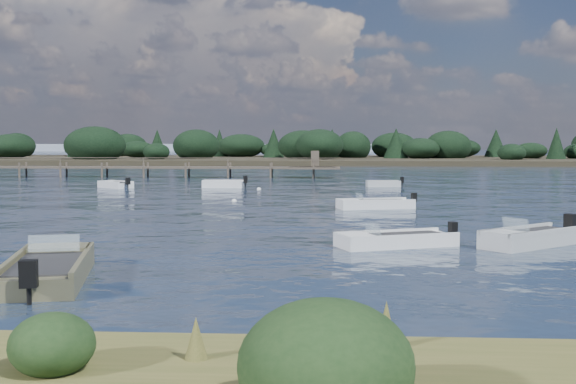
# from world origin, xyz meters

# --- Properties ---
(ground) EXTENTS (400.00, 400.00, 0.00)m
(ground) POSITION_xyz_m (0.00, 60.00, 0.00)
(ground) COLOR #152132
(ground) RESTS_ON ground
(shore_lip) EXTENTS (160.00, 0.60, 0.30)m
(shore_lip) POSITION_xyz_m (0.00, -12.20, 0.00)
(shore_lip) COLOR black
(shore_lip) RESTS_ON ground
(dinghy_extra_a) EXTENTS (4.17, 3.80, 1.34)m
(dinghy_extra_a) POSITION_xyz_m (12.70, 1.65, 0.18)
(dinghy_extra_a) COLOR #A8ADAF
(dinghy_extra_a) RESTS_ON ground
(dinghy_mid_white_b) EXTENTS (4.53, 2.58, 1.11)m
(dinghy_mid_white_b) POSITION_xyz_m (8.02, 15.58, 0.14)
(dinghy_mid_white_b) COLOR silver
(dinghy_mid_white_b) RESTS_ON ground
(tender_far_white) EXTENTS (3.54, 1.30, 1.21)m
(tender_far_white) POSITION_xyz_m (-2.95, 32.41, 0.17)
(tender_far_white) COLOR silver
(tender_far_white) RESTS_ON ground
(dinghy_near_olive) EXTENTS (3.09, 5.75, 1.37)m
(dinghy_near_olive) POSITION_xyz_m (-1.94, -5.57, 0.18)
(dinghy_near_olive) COLOR #6C6848
(dinghy_near_olive) RESTS_ON ground
(tender_far_grey_b) EXTENTS (3.06, 1.39, 1.03)m
(tender_far_grey_b) POSITION_xyz_m (9.82, 34.20, 0.15)
(tender_far_grey_b) COLOR #A8ADAF
(tender_far_grey_b) RESTS_ON ground
(dinghy_extra_b) EXTENTS (3.17, 2.95, 1.09)m
(dinghy_extra_b) POSITION_xyz_m (-11.40, 31.73, 0.15)
(dinghy_extra_b) COLOR silver
(dinghy_extra_b) RESTS_ON ground
(dinghy_mid_white_a) EXTENTS (4.51, 3.00, 1.05)m
(dinghy_mid_white_a) POSITION_xyz_m (7.89, 1.30, 0.14)
(dinghy_mid_white_a) COLOR silver
(dinghy_mid_white_a) RESTS_ON ground
(buoy_b) EXTENTS (0.32, 0.32, 0.32)m
(buoy_b) POSITION_xyz_m (7.70, 1.96, 0.00)
(buoy_b) COLOR silver
(buoy_b) RESTS_ON ground
(buoy_d) EXTENTS (0.32, 0.32, 0.32)m
(buoy_d) POSITION_xyz_m (16.33, 9.15, 0.00)
(buoy_d) COLOR silver
(buoy_d) RESTS_ON ground
(buoy_e) EXTENTS (0.32, 0.32, 0.32)m
(buoy_e) POSITION_xyz_m (0.11, 30.51, 0.00)
(buoy_e) COLOR silver
(buoy_e) RESTS_ON ground
(buoy_extra_a) EXTENTS (0.32, 0.32, 0.32)m
(buoy_extra_a) POSITION_xyz_m (-0.34, 19.67, 0.00)
(buoy_extra_a) COLOR silver
(buoy_extra_a) RESTS_ON ground
(jetty) EXTENTS (64.50, 3.20, 3.40)m
(jetty) POSITION_xyz_m (-21.74, 47.99, 0.98)
(jetty) COLOR #4E4539
(jetty) RESTS_ON ground
(far_headland) EXTENTS (190.00, 40.00, 5.80)m
(far_headland) POSITION_xyz_m (25.00, 100.00, 1.96)
(far_headland) COLOR black
(far_headland) RESTS_ON ground
(distant_haze) EXTENTS (280.00, 20.00, 2.40)m
(distant_haze) POSITION_xyz_m (-90.00, 230.00, 0.00)
(distant_haze) COLOR #8390A2
(distant_haze) RESTS_ON ground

